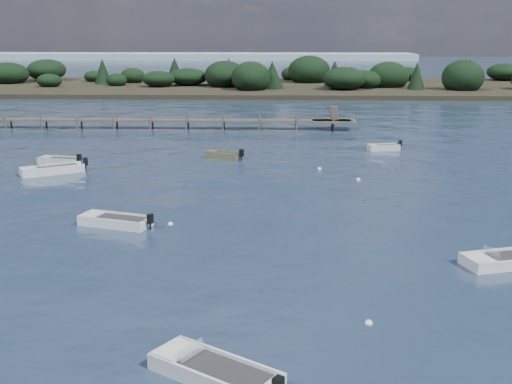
{
  "coord_description": "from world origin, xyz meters",
  "views": [
    {
      "loc": [
        -2.51,
        -26.59,
        11.29
      ],
      "look_at": [
        -3.92,
        14.0,
        1.0
      ],
      "focal_mm": 45.0,
      "sensor_mm": 36.0,
      "label": 1
    }
  ],
  "objects_px": {
    "tender_far_grey": "(59,162)",
    "tender_far_white": "(223,157)",
    "dinghy_near_olive": "(215,374)",
    "tender_far_grey_b": "(383,148)",
    "dinghy_mid_grey": "(115,223)",
    "jetty": "(115,120)",
    "dinghy_extra_a": "(52,171)",
    "dinghy_mid_white_a": "(509,262)"
  },
  "relations": [
    {
      "from": "tender_far_grey_b",
      "to": "jetty",
      "type": "distance_m",
      "value": 32.23
    },
    {
      "from": "tender_far_grey",
      "to": "jetty",
      "type": "height_order",
      "value": "jetty"
    },
    {
      "from": "tender_far_grey_b",
      "to": "dinghy_extra_a",
      "type": "bearing_deg",
      "value": -158.12
    },
    {
      "from": "tender_far_grey_b",
      "to": "tender_far_white",
      "type": "xyz_separation_m",
      "value": [
        -15.12,
        -4.72,
        0.01
      ]
    },
    {
      "from": "dinghy_extra_a",
      "to": "dinghy_mid_grey",
      "type": "relative_size",
      "value": 1.07
    },
    {
      "from": "dinghy_extra_a",
      "to": "dinghy_mid_white_a",
      "type": "bearing_deg",
      "value": -33.57
    },
    {
      "from": "dinghy_mid_white_a",
      "to": "jetty",
      "type": "bearing_deg",
      "value": 124.77
    },
    {
      "from": "jetty",
      "to": "tender_far_white",
      "type": "bearing_deg",
      "value": -51.21
    },
    {
      "from": "dinghy_mid_white_a",
      "to": "tender_far_grey_b",
      "type": "bearing_deg",
      "value": 92.36
    },
    {
      "from": "tender_far_white",
      "to": "dinghy_mid_grey",
      "type": "bearing_deg",
      "value": -102.9
    },
    {
      "from": "tender_far_grey_b",
      "to": "dinghy_mid_white_a",
      "type": "bearing_deg",
      "value": -87.64
    },
    {
      "from": "dinghy_extra_a",
      "to": "dinghy_mid_grey",
      "type": "xyz_separation_m",
      "value": [
        8.61,
        -13.89,
        -0.03
      ]
    },
    {
      "from": "dinghy_extra_a",
      "to": "dinghy_mid_white_a",
      "type": "height_order",
      "value": "dinghy_extra_a"
    },
    {
      "from": "tender_far_grey",
      "to": "tender_far_white",
      "type": "distance_m",
      "value": 14.34
    },
    {
      "from": "dinghy_near_olive",
      "to": "dinghy_mid_grey",
      "type": "relative_size",
      "value": 1.01
    },
    {
      "from": "dinghy_mid_white_a",
      "to": "jetty",
      "type": "xyz_separation_m",
      "value": [
        -30.72,
        44.26,
        0.83
      ]
    },
    {
      "from": "dinghy_near_olive",
      "to": "dinghy_extra_a",
      "type": "bearing_deg",
      "value": 117.65
    },
    {
      "from": "tender_far_grey_b",
      "to": "dinghy_near_olive",
      "type": "bearing_deg",
      "value": -106.12
    },
    {
      "from": "dinghy_near_olive",
      "to": "jetty",
      "type": "bearing_deg",
      "value": 107.22
    },
    {
      "from": "tender_far_white",
      "to": "dinghy_mid_grey",
      "type": "height_order",
      "value": "tender_far_white"
    },
    {
      "from": "tender_far_grey_b",
      "to": "dinghy_extra_a",
      "type": "height_order",
      "value": "dinghy_extra_a"
    },
    {
      "from": "dinghy_near_olive",
      "to": "jetty",
      "type": "distance_m",
      "value": 58.07
    },
    {
      "from": "tender_far_grey",
      "to": "dinghy_mid_grey",
      "type": "bearing_deg",
      "value": -62.17
    },
    {
      "from": "dinghy_extra_a",
      "to": "jetty",
      "type": "height_order",
      "value": "jetty"
    },
    {
      "from": "dinghy_extra_a",
      "to": "tender_far_grey",
      "type": "distance_m",
      "value": 3.81
    },
    {
      "from": "tender_far_grey_b",
      "to": "tender_far_grey",
      "type": "relative_size",
      "value": 0.89
    },
    {
      "from": "dinghy_mid_white_a",
      "to": "tender_far_grey",
      "type": "bearing_deg",
      "value": 142.35
    },
    {
      "from": "dinghy_extra_a",
      "to": "jetty",
      "type": "bearing_deg",
      "value": 92.31
    },
    {
      "from": "dinghy_mid_grey",
      "to": "tender_far_grey",
      "type": "bearing_deg",
      "value": 117.83
    },
    {
      "from": "tender_far_grey_b",
      "to": "dinghy_extra_a",
      "type": "relative_size",
      "value": 0.69
    },
    {
      "from": "tender_far_grey_b",
      "to": "dinghy_mid_grey",
      "type": "height_order",
      "value": "dinghy_mid_grey"
    },
    {
      "from": "tender_far_grey",
      "to": "tender_far_white",
      "type": "xyz_separation_m",
      "value": [
        14.03,
        2.97,
        0.01
      ]
    },
    {
      "from": "dinghy_mid_grey",
      "to": "jetty",
      "type": "relative_size",
      "value": 0.07
    },
    {
      "from": "dinghy_mid_white_a",
      "to": "dinghy_mid_grey",
      "type": "xyz_separation_m",
      "value": [
        -21.13,
        5.85,
        0.01
      ]
    },
    {
      "from": "dinghy_mid_grey",
      "to": "jetty",
      "type": "xyz_separation_m",
      "value": [
        -9.6,
        38.41,
        0.83
      ]
    },
    {
      "from": "tender_far_grey",
      "to": "dinghy_mid_grey",
      "type": "relative_size",
      "value": 0.82
    },
    {
      "from": "jetty",
      "to": "dinghy_extra_a",
      "type": "bearing_deg",
      "value": -87.69
    },
    {
      "from": "dinghy_mid_white_a",
      "to": "tender_far_white",
      "type": "height_order",
      "value": "tender_far_white"
    },
    {
      "from": "dinghy_extra_a",
      "to": "jetty",
      "type": "relative_size",
      "value": 0.08
    },
    {
      "from": "tender_far_grey",
      "to": "dinghy_mid_grey",
      "type": "distance_m",
      "value": 19.94
    },
    {
      "from": "dinghy_extra_a",
      "to": "tender_far_white",
      "type": "bearing_deg",
      "value": 26.73
    },
    {
      "from": "tender_far_white",
      "to": "dinghy_near_olive",
      "type": "bearing_deg",
      "value": -85.63
    }
  ]
}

